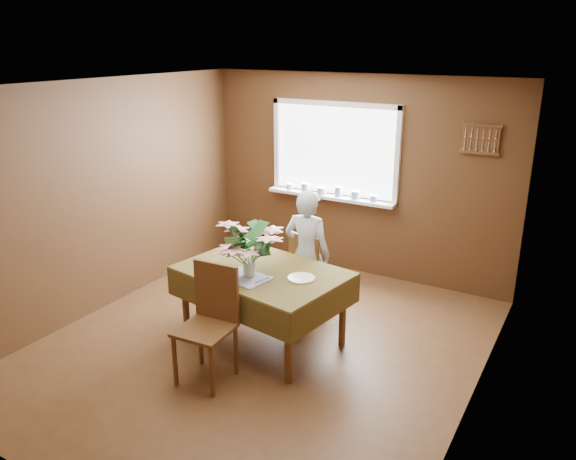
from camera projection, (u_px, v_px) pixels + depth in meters
The scene contains 15 objects.
floor at pixel (260, 346), 5.54m from camera, with size 4.50×4.50×0.00m, color #51331B.
ceiling at pixel (255, 86), 4.74m from camera, with size 4.50×4.50×0.00m, color white.
wall_back at pixel (356, 177), 6.98m from camera, with size 4.00×4.00×0.00m, color brown.
wall_front at pixel (50, 330), 3.29m from camera, with size 4.00×4.00×0.00m, color brown.
wall_left at pixel (103, 197), 6.09m from camera, with size 4.50×4.50×0.00m, color brown.
wall_right at pixel (483, 268), 4.19m from camera, with size 4.50×4.50×0.00m, color brown.
window_assembly at pixel (333, 167), 7.05m from camera, with size 1.72×0.20×1.22m.
spoon_rack at pixel (480, 139), 6.08m from camera, with size 0.44×0.05×0.33m.
dining_table at pixel (262, 279), 5.45m from camera, with size 1.72×1.30×0.77m.
chair_far at pixel (309, 268), 6.14m from camera, with size 0.44×0.44×0.91m.
chair_near at pixel (210, 319), 4.90m from camera, with size 0.47×0.47×1.04m.
seated_woman at pixel (307, 254), 5.97m from camera, with size 0.52×0.34×1.41m, color white.
flower_bouquet at pixel (249, 243), 5.18m from camera, with size 0.58×0.58×0.50m.
side_plate at pixel (301, 278), 5.22m from camera, with size 0.26×0.26×0.01m, color white.
table_knife at pixel (264, 280), 5.17m from camera, with size 0.02×0.21×0.00m, color silver.
Camera 1 is at (2.68, -4.09, 2.87)m, focal length 35.00 mm.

